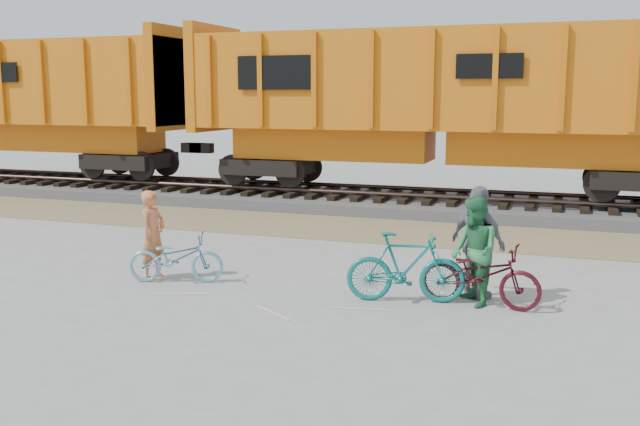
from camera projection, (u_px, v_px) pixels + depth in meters
The scene contains 12 objects.
ground at pixel (257, 287), 11.82m from camera, with size 120.00×120.00×0.00m, color #9E9E99.
gravel_strip at pixel (353, 229), 16.93m from camera, with size 120.00×3.00×0.02m, color #917F5A.
ballast_bed at pixel (388, 202), 20.17m from camera, with size 120.00×4.00×0.30m, color slate.
track at pixel (389, 191), 20.11m from camera, with size 120.00×2.60×0.24m.
hopper_car_left at pixel (0, 99), 24.15m from camera, with size 14.00×3.13×4.65m.
hopper_car_center at pixel (442, 100), 19.23m from camera, with size 14.00×3.13×4.65m.
bicycle_blue at pixel (176, 258), 12.08m from camera, with size 0.56×1.61×0.85m, color #6BA6BF.
bicycle_teal at pixel (406, 267), 10.90m from camera, with size 0.51×1.82×1.09m, color #11736C.
bicycle_maroon at pixel (480, 275), 10.71m from camera, with size 0.64×1.82×0.96m, color #430F17.
person_solo at pixel (153, 235), 12.28m from camera, with size 0.56×0.37×1.54m, color #D37440.
person_man at pixel (474, 251), 10.71m from camera, with size 0.81×0.63×1.66m, color #2E7B47.
person_woman at pixel (478, 243), 11.05m from camera, with size 1.04×0.43×1.78m, color gray.
Camera 1 is at (4.81, -10.45, 3.16)m, focal length 40.00 mm.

